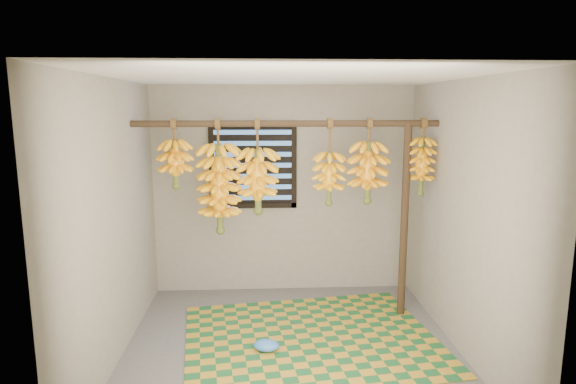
{
  "coord_description": "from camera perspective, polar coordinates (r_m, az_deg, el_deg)",
  "views": [
    {
      "loc": [
        -0.25,
        -4.01,
        2.16
      ],
      "look_at": [
        0.0,
        0.55,
        1.35
      ],
      "focal_mm": 30.0,
      "sensor_mm": 36.0,
      "label": 1
    }
  ],
  "objects": [
    {
      "name": "banana_bunch_d",
      "position": [
        4.81,
        4.9,
        1.62
      ],
      "size": [
        0.32,
        0.32,
        0.86
      ],
      "color": "brown",
      "rests_on": "hanging_pole"
    },
    {
      "name": "banana_bunch_c",
      "position": [
        4.76,
        -3.58,
        1.3
      ],
      "size": [
        0.38,
        0.38,
        0.93
      ],
      "color": "brown",
      "rests_on": "hanging_pole"
    },
    {
      "name": "plastic_bag",
      "position": [
        4.51,
        -2.57,
        -17.71
      ],
      "size": [
        0.26,
        0.21,
        0.1
      ],
      "primitive_type": "ellipsoid",
      "rotation": [
        0.0,
        0.0,
        -0.18
      ],
      "color": "#3978D5",
      "rests_on": "woven_mat"
    },
    {
      "name": "ceiling",
      "position": [
        4.02,
        0.44,
        13.55
      ],
      "size": [
        3.0,
        3.0,
        0.01
      ],
      "primitive_type": "cube",
      "color": "silver",
      "rests_on": "wall_back"
    },
    {
      "name": "banana_bunch_a",
      "position": [
        4.81,
        -13.19,
        3.27
      ],
      "size": [
        0.31,
        0.31,
        0.67
      ],
      "color": "brown",
      "rests_on": "hanging_pole"
    },
    {
      "name": "wall_right",
      "position": [
        4.48,
        20.03,
        -2.93
      ],
      "size": [
        0.01,
        3.0,
        2.4
      ],
      "primitive_type": "cube",
      "color": "gray",
      "rests_on": "floor"
    },
    {
      "name": "floor",
      "position": [
        4.56,
        0.4,
        -18.26
      ],
      "size": [
        3.0,
        3.0,
        0.01
      ],
      "primitive_type": "cube",
      "color": "#555555",
      "rests_on": "ground"
    },
    {
      "name": "wall_back",
      "position": [
        5.6,
        -0.54,
        0.2
      ],
      "size": [
        3.0,
        0.01,
        2.4
      ],
      "primitive_type": "cube",
      "color": "gray",
      "rests_on": "floor"
    },
    {
      "name": "banana_bunch_e",
      "position": [
        4.87,
        9.45,
        2.3
      ],
      "size": [
        0.38,
        0.38,
        0.84
      ],
      "color": "brown",
      "rests_on": "hanging_pole"
    },
    {
      "name": "hanging_pole",
      "position": [
        4.72,
        -0.1,
        8.12
      ],
      "size": [
        3.0,
        0.06,
        0.06
      ],
      "primitive_type": "cylinder",
      "rotation": [
        0.0,
        1.57,
        0.0
      ],
      "color": "#3B2D1A",
      "rests_on": "wall_left"
    },
    {
      "name": "wall_left",
      "position": [
        4.31,
        -20.02,
        -3.44
      ],
      "size": [
        0.01,
        3.0,
        2.4
      ],
      "primitive_type": "cube",
      "color": "gray",
      "rests_on": "floor"
    },
    {
      "name": "window",
      "position": [
        5.53,
        -4.16,
        3.18
      ],
      "size": [
        1.0,
        0.04,
        1.0
      ],
      "color": "black",
      "rests_on": "wall_back"
    },
    {
      "name": "woven_mat",
      "position": [
        4.75,
        2.71,
        -16.94
      ],
      "size": [
        2.54,
        2.14,
        0.01
      ],
      "primitive_type": "cube",
      "rotation": [
        0.0,
        0.0,
        0.13
      ],
      "color": "#1A592A",
      "rests_on": "floor"
    },
    {
      "name": "banana_bunch_b",
      "position": [
        4.79,
        -8.14,
        0.37
      ],
      "size": [
        0.42,
        0.42,
        1.13
      ],
      "color": "brown",
      "rests_on": "hanging_pole"
    },
    {
      "name": "banana_bunch_f",
      "position": [
        5.01,
        15.54,
        2.98
      ],
      "size": [
        0.26,
        0.26,
        0.77
      ],
      "color": "brown",
      "rests_on": "hanging_pole"
    },
    {
      "name": "support_post",
      "position": [
        5.06,
        13.62,
        -3.47
      ],
      "size": [
        0.08,
        0.08,
        2.0
      ],
      "primitive_type": "cylinder",
      "color": "#3B2D1A",
      "rests_on": "floor"
    }
  ]
}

